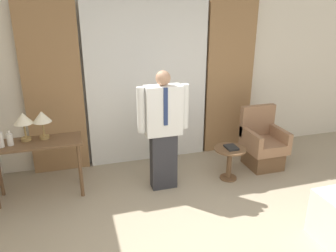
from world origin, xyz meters
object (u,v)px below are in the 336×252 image
object	(u,v)px
desk	(37,152)
book	(231,147)
table_lamp_right	(42,118)
bottle_near_edge	(0,139)
bottle_by_lamp	(10,139)
armchair	(262,145)
person	(163,128)
side_table	(230,158)
table_lamp_left	(23,120)

from	to	relation	value
desk	book	bearing A→B (deg)	-6.73
table_lamp_right	bottle_near_edge	distance (m)	0.55
bottle_by_lamp	armchair	size ratio (longest dim) A/B	0.20
bottle_near_edge	bottle_by_lamp	bearing A→B (deg)	14.82
table_lamp_right	bottle_by_lamp	size ratio (longest dim) A/B	1.94
person	book	distance (m)	1.09
person	side_table	bearing A→B (deg)	-3.58
table_lamp_left	armchair	world-z (taller)	table_lamp_left
table_lamp_left	side_table	xyz separation A→B (m)	(2.77, -0.40, -0.74)
bottle_by_lamp	table_lamp_right	bearing A→B (deg)	15.96
armchair	book	bearing A→B (deg)	-159.75
table_lamp_left	table_lamp_right	bearing A→B (deg)	0.00
desk	side_table	distance (m)	2.69
bottle_by_lamp	armchair	xyz separation A→B (m)	(3.65, -0.03, -0.53)
side_table	person	bearing A→B (deg)	176.42
table_lamp_right	side_table	xyz separation A→B (m)	(2.54, -0.40, -0.74)
bottle_by_lamp	book	world-z (taller)	bottle_by_lamp
table_lamp_left	armchair	xyz separation A→B (m)	(3.47, -0.15, -0.73)
desk	book	xyz separation A→B (m)	(2.67, -0.31, -0.14)
table_lamp_right	desk	bearing A→B (deg)	-141.50
table_lamp_left	book	world-z (taller)	table_lamp_left
bottle_by_lamp	book	xyz separation A→B (m)	(2.95, -0.29, -0.36)
table_lamp_left	bottle_near_edge	xyz separation A→B (m)	(-0.28, -0.14, -0.18)
table_lamp_right	side_table	bearing A→B (deg)	-8.95
table_lamp_left	bottle_by_lamp	distance (m)	0.29
bottle_near_edge	person	world-z (taller)	person
table_lamp_right	side_table	size ratio (longest dim) A/B	0.76
table_lamp_left	bottle_near_edge	world-z (taller)	table_lamp_left
bottle_near_edge	side_table	xyz separation A→B (m)	(3.04, -0.26, -0.56)
desk	table_lamp_right	bearing A→B (deg)	38.50
table_lamp_left	bottle_by_lamp	xyz separation A→B (m)	(-0.17, -0.11, -0.20)
person	armchair	xyz separation A→B (m)	(1.70, 0.19, -0.56)
side_table	bottle_by_lamp	bearing A→B (deg)	174.45
person	side_table	size ratio (longest dim) A/B	3.38
table_lamp_left	bottle_by_lamp	bearing A→B (deg)	-146.54
bottle_near_edge	book	world-z (taller)	bottle_near_edge
person	book	size ratio (longest dim) A/B	8.19
desk	table_lamp_left	bearing A→B (deg)	141.50
desk	bottle_by_lamp	world-z (taller)	bottle_by_lamp
table_lamp_right	side_table	distance (m)	2.68
bottle_by_lamp	desk	bearing A→B (deg)	4.82
desk	bottle_near_edge	world-z (taller)	bottle_near_edge
desk	book	size ratio (longest dim) A/B	5.69
bottle_by_lamp	side_table	distance (m)	3.00
bottle_near_edge	person	xyz separation A→B (m)	(2.05, -0.20, 0.00)
desk	bottle_by_lamp	size ratio (longest dim) A/B	5.99
desk	bottle_near_edge	bearing A→B (deg)	-172.45
person	desk	bearing A→B (deg)	171.50
table_lamp_left	person	size ratio (longest dim) A/B	0.23
side_table	book	xyz separation A→B (m)	(0.01, -0.00, 0.17)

